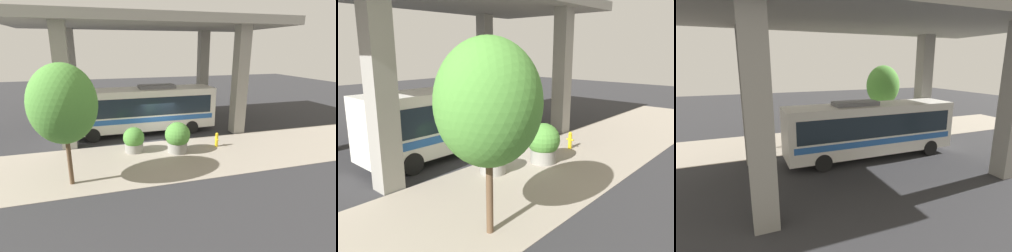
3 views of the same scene
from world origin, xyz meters
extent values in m
plane|color=#2D2D30|center=(0.00, 0.00, 0.00)|extent=(80.00, 80.00, 0.00)
cube|color=gray|center=(-3.00, 0.00, 0.01)|extent=(6.00, 40.00, 0.02)
cube|color=gray|center=(0.50, -6.12, 3.93)|extent=(0.90, 0.90, 7.85)
cube|color=gray|center=(0.50, 6.12, 3.93)|extent=(0.90, 0.90, 7.85)
cube|color=gray|center=(7.50, -6.12, 3.93)|extent=(0.90, 0.90, 7.85)
cube|color=gray|center=(7.50, 6.12, 3.93)|extent=(0.90, 0.90, 7.85)
cube|color=gray|center=(4.00, 0.00, 8.15)|extent=(9.40, 20.24, 0.60)
cube|color=silver|center=(2.26, 0.88, 1.93)|extent=(2.47, 10.78, 2.97)
cube|color=#19232D|center=(2.26, 0.88, 2.29)|extent=(2.51, 9.92, 1.31)
cube|color=#2659A5|center=(2.26, 0.88, 1.34)|extent=(2.51, 10.25, 0.36)
cube|color=slate|center=(2.26, -0.20, 3.54)|extent=(1.23, 2.70, 0.24)
cylinder|color=black|center=(1.11, 4.65, 0.50)|extent=(0.28, 1.00, 1.00)
cylinder|color=black|center=(3.41, 4.65, 0.50)|extent=(0.28, 1.00, 1.00)
cylinder|color=black|center=(1.11, -2.63, 0.50)|extent=(0.28, 1.00, 1.00)
cylinder|color=black|center=(3.41, -2.63, 0.50)|extent=(0.28, 1.00, 1.00)
cylinder|color=gold|center=(-2.01, -3.22, 0.41)|extent=(0.20, 0.20, 0.81)
sphere|color=gold|center=(-2.01, -3.22, 0.88)|extent=(0.19, 0.19, 0.19)
cylinder|color=gold|center=(-2.15, -3.22, 0.53)|extent=(0.12, 0.09, 0.09)
cylinder|color=gold|center=(-1.86, -3.22, 0.53)|extent=(0.12, 0.09, 0.09)
cylinder|color=gray|center=(-2.21, -0.43, 0.36)|extent=(1.22, 1.22, 0.73)
sphere|color=#4C8C38|center=(-2.21, -0.43, 1.16)|extent=(1.57, 1.57, 1.57)
sphere|color=#993F8C|center=(-2.06, -0.55, 0.90)|extent=(0.43, 0.43, 0.43)
cylinder|color=gray|center=(-1.36, 2.18, 0.28)|extent=(1.15, 1.15, 0.56)
sphere|color=#4C8C38|center=(-1.36, 2.18, 0.92)|extent=(1.33, 1.33, 1.33)
sphere|color=#993F8C|center=(-1.21, 2.06, 0.72)|extent=(0.40, 0.40, 0.40)
cylinder|color=brown|center=(-4.66, 5.70, 1.52)|extent=(0.21, 0.21, 3.04)
ellipsoid|color=#4C8C38|center=(-4.66, 5.70, 3.95)|extent=(3.01, 3.01, 3.61)
camera|label=1|loc=(-16.84, 4.32, 6.35)|focal=28.00mm
camera|label=2|loc=(-10.92, 11.95, 5.40)|focal=35.00mm
camera|label=3|loc=(16.49, -6.67, 5.81)|focal=28.00mm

